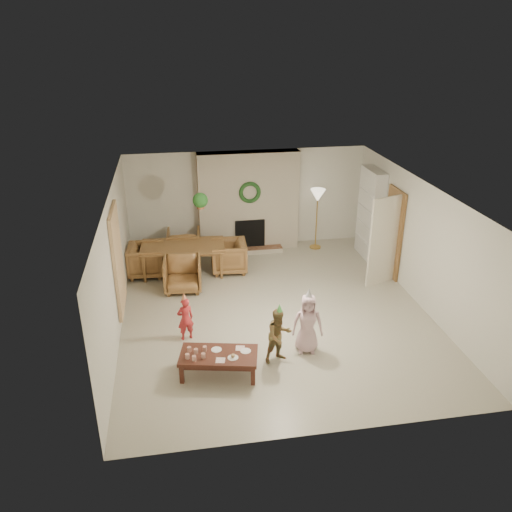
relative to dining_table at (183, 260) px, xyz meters
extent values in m
plane|color=#B7B29E|center=(1.72, -2.06, -0.33)|extent=(7.00, 7.00, 0.00)
plane|color=white|center=(1.72, -2.06, 2.17)|extent=(7.00, 7.00, 0.00)
plane|color=silver|center=(1.72, 1.44, 0.92)|extent=(7.00, 0.00, 7.00)
plane|color=silver|center=(1.72, -5.56, 0.92)|extent=(7.00, 0.00, 7.00)
plane|color=silver|center=(-1.28, -2.06, 0.92)|extent=(0.00, 7.00, 7.00)
plane|color=silver|center=(4.72, -2.06, 0.92)|extent=(0.00, 7.00, 7.00)
cube|color=#5B3018|center=(1.72, 1.24, 0.92)|extent=(2.50, 0.40, 2.50)
cube|color=#5D2E19|center=(1.72, 0.89, -0.27)|extent=(1.60, 0.30, 0.12)
cube|color=black|center=(1.72, 1.06, 0.12)|extent=(0.75, 0.12, 0.75)
torus|color=#18411B|center=(1.72, 1.01, 1.22)|extent=(0.54, 0.10, 0.54)
cylinder|color=gold|center=(3.42, 0.94, -0.32)|extent=(0.29, 0.29, 0.03)
cylinder|color=gold|center=(3.42, 0.94, 0.40)|extent=(0.03, 0.03, 1.41)
cone|color=beige|center=(3.42, 0.94, 1.08)|extent=(0.38, 0.38, 0.31)
cube|color=white|center=(4.56, 0.24, 0.77)|extent=(0.30, 1.00, 2.20)
cube|color=white|center=(4.54, 0.24, 0.12)|extent=(0.30, 0.92, 0.03)
cube|color=white|center=(4.54, 0.24, 0.52)|extent=(0.30, 0.92, 0.03)
cube|color=white|center=(4.54, 0.24, 0.92)|extent=(0.30, 0.92, 0.03)
cube|color=white|center=(4.54, 0.24, 1.32)|extent=(0.30, 0.92, 0.03)
cube|color=maroon|center=(4.52, 0.09, 0.26)|extent=(0.20, 0.40, 0.24)
cube|color=#285092|center=(4.52, 0.29, 0.66)|extent=(0.20, 0.44, 0.24)
cube|color=#BF8A29|center=(4.52, 0.14, 1.05)|extent=(0.20, 0.36, 0.22)
cube|color=brown|center=(4.68, -0.86, 0.69)|extent=(0.05, 0.86, 2.04)
cube|color=beige|center=(4.30, -1.24, 0.67)|extent=(0.77, 0.32, 2.00)
cube|color=beige|center=(-1.24, -1.86, 0.92)|extent=(0.06, 1.20, 2.00)
imported|color=brown|center=(0.00, 0.00, 0.00)|extent=(1.96, 1.17, 0.67)
imported|color=brown|center=(-0.05, -0.84, 0.04)|extent=(0.83, 0.86, 0.74)
imported|color=brown|center=(0.05, 0.84, 0.04)|extent=(0.83, 0.86, 0.74)
imported|color=brown|center=(-0.84, 0.05, 0.04)|extent=(0.86, 0.83, 0.74)
imported|color=brown|center=(1.04, -0.06, 0.04)|extent=(0.86, 0.83, 0.74)
cylinder|color=tan|center=(0.42, -0.56, 1.82)|extent=(0.01, 0.01, 0.70)
cylinder|color=brown|center=(0.42, -0.56, 1.47)|extent=(0.16, 0.16, 0.12)
sphere|color=#1A4E1A|center=(0.42, -0.56, 1.59)|extent=(0.32, 0.32, 0.32)
cube|color=#4A2318|center=(0.42, -3.94, 0.02)|extent=(1.36, 0.87, 0.06)
cube|color=#4A2318|center=(0.42, -3.94, -0.04)|extent=(1.25, 0.76, 0.08)
cube|color=#4A2318|center=(-0.19, -4.08, -0.17)|extent=(0.08, 0.08, 0.33)
cube|color=#4A2318|center=(0.92, -4.31, -0.17)|extent=(0.08, 0.08, 0.33)
cube|color=#4A2318|center=(-0.09, -3.57, -0.17)|extent=(0.08, 0.08, 0.33)
cube|color=#4A2318|center=(1.03, -3.81, -0.17)|extent=(0.08, 0.08, 0.33)
cylinder|color=silver|center=(-0.09, -3.99, 0.10)|extent=(0.08, 0.08, 0.09)
cylinder|color=silver|center=(-0.05, -3.80, 0.10)|extent=(0.08, 0.08, 0.09)
cylinder|color=silver|center=(0.02, -4.06, 0.10)|extent=(0.08, 0.08, 0.09)
cylinder|color=silver|center=(0.06, -3.87, 0.10)|extent=(0.08, 0.08, 0.09)
cylinder|color=silver|center=(0.17, -4.01, 0.10)|extent=(0.08, 0.08, 0.09)
cylinder|color=silver|center=(0.21, -3.82, 0.10)|extent=(0.08, 0.08, 0.09)
cylinder|color=white|center=(0.39, -3.82, 0.06)|extent=(0.21, 0.21, 0.01)
cylinder|color=white|center=(0.63, -4.09, 0.06)|extent=(0.21, 0.21, 0.01)
cylinder|color=white|center=(0.86, -3.94, 0.06)|extent=(0.21, 0.21, 0.01)
sphere|color=tan|center=(0.63, -4.09, 0.09)|extent=(0.08, 0.08, 0.07)
cube|color=beige|center=(0.43, -4.12, 0.06)|extent=(0.17, 0.17, 0.01)
cube|color=beige|center=(0.78, -3.84, 0.06)|extent=(0.17, 0.17, 0.01)
imported|color=red|center=(-0.07, -2.80, 0.09)|extent=(0.35, 0.28, 0.84)
cone|color=gold|center=(-0.07, -2.80, 0.54)|extent=(0.12, 0.12, 0.16)
imported|color=brown|center=(1.46, -3.73, 0.16)|extent=(0.57, 0.51, 0.99)
cone|color=#54C556|center=(1.46, -3.73, 0.69)|extent=(0.12, 0.12, 0.16)
imported|color=beige|center=(2.01, -3.52, 0.21)|extent=(0.59, 0.43, 1.10)
cone|color=#A9A9B0|center=(2.01, -3.52, 0.81)|extent=(0.18, 0.18, 0.20)
camera|label=1|loc=(-0.14, -10.89, 4.90)|focal=36.00mm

